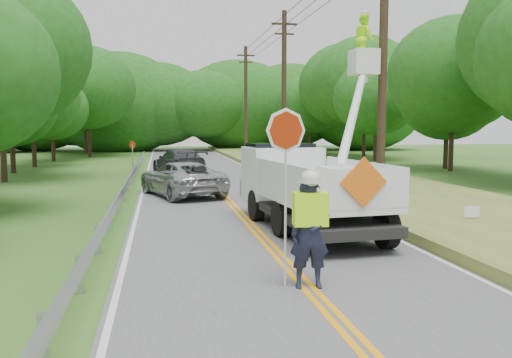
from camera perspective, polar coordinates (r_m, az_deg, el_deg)
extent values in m
plane|color=#345B1D|center=(9.59, 6.51, -12.53)|extent=(140.00, 140.00, 0.00)
cube|color=#4E4E51|center=(23.07, -3.52, -1.73)|extent=(7.20, 96.00, 0.02)
cube|color=#FFA10D|center=(23.05, -3.77, -1.71)|extent=(0.12, 96.00, 0.00)
cube|color=#FFA10D|center=(23.08, -3.27, -1.69)|extent=(0.12, 96.00, 0.00)
cube|color=silver|center=(22.93, -12.12, -1.86)|extent=(0.12, 96.00, 0.00)
cube|color=silver|center=(23.71, 4.79, -1.51)|extent=(0.12, 96.00, 0.00)
cube|color=#A1A4A9|center=(7.37, -21.69, -15.76)|extent=(0.12, 0.14, 0.70)
cube|color=#A1A4A9|center=(10.18, -18.30, -9.65)|extent=(0.12, 0.14, 0.70)
cube|color=#A1A4A9|center=(13.07, -16.46, -6.20)|extent=(0.12, 0.14, 0.70)
cube|color=#A1A4A9|center=(16.01, -15.30, -4.01)|extent=(0.12, 0.14, 0.70)
cube|color=#A1A4A9|center=(18.96, -14.50, -2.49)|extent=(0.12, 0.14, 0.70)
cube|color=#A1A4A9|center=(21.93, -13.92, -1.39)|extent=(0.12, 0.14, 0.70)
cube|color=#A1A4A9|center=(24.90, -13.48, -0.54)|extent=(0.12, 0.14, 0.70)
cube|color=#A1A4A9|center=(27.88, -13.13, 0.12)|extent=(0.12, 0.14, 0.70)
cube|color=#A1A4A9|center=(30.87, -12.85, 0.65)|extent=(0.12, 0.14, 0.70)
cube|color=#A1A4A9|center=(33.85, -12.62, 1.09)|extent=(0.12, 0.14, 0.70)
cube|color=#A1A4A9|center=(36.84, -12.43, 1.46)|extent=(0.12, 0.14, 0.70)
cube|color=#A1A4A9|center=(39.83, -12.26, 1.78)|extent=(0.12, 0.14, 0.70)
cube|color=#A1A4A9|center=(42.83, -12.12, 2.05)|extent=(0.12, 0.14, 0.70)
cube|color=#A1A4A9|center=(45.82, -12.00, 2.28)|extent=(0.12, 0.14, 0.70)
cube|color=#A1A4A9|center=(23.88, -13.39, -0.20)|extent=(0.05, 48.00, 0.34)
cylinder|color=black|center=(19.40, 13.35, 11.49)|extent=(0.30, 0.30, 10.00)
cylinder|color=black|center=(33.66, 3.00, 9.12)|extent=(0.30, 0.30, 10.00)
cube|color=black|center=(34.17, 3.04, 16.17)|extent=(1.60, 0.12, 0.12)
cube|color=black|center=(34.06, 3.03, 15.18)|extent=(1.20, 0.10, 0.10)
cylinder|color=black|center=(48.37, -1.10, 8.09)|extent=(0.30, 0.30, 10.00)
cube|color=black|center=(48.72, -1.10, 13.03)|extent=(1.60, 0.12, 0.12)
cube|color=black|center=(48.65, -1.10, 12.33)|extent=(1.20, 0.10, 0.10)
cylinder|color=black|center=(27.80, 4.78, 18.38)|extent=(0.03, 43.00, 0.03)
cylinder|color=black|center=(27.98, 6.24, 18.28)|extent=(0.03, 43.00, 0.03)
cylinder|color=black|center=(28.18, 7.68, 18.17)|extent=(0.03, 43.00, 0.03)
cube|color=#52662A|center=(24.88, 12.94, -1.00)|extent=(7.00, 96.00, 0.30)
cylinder|color=#332319|center=(31.30, -25.35, 3.40)|extent=(0.32, 0.32, 4.06)
cylinder|color=#332319|center=(36.99, -24.48, 2.43)|extent=(0.32, 0.32, 2.42)
ellipsoid|color=#214C11|center=(36.97, -24.67, 7.01)|extent=(5.65, 5.65, 4.97)
cylinder|color=#332319|center=(41.68, -22.57, 3.14)|extent=(0.32, 0.32, 2.88)
ellipsoid|color=#214C11|center=(41.69, -22.76, 7.97)|extent=(6.71, 6.71, 5.91)
cylinder|color=#332319|center=(47.82, -20.79, 3.29)|extent=(0.32, 0.32, 2.57)
ellipsoid|color=#214C11|center=(47.81, -20.92, 7.05)|extent=(5.99, 5.99, 5.27)
cylinder|color=#332319|center=(53.30, -17.32, 4.28)|extent=(0.32, 0.32, 3.80)
ellipsoid|color=#214C11|center=(53.41, -17.47, 9.26)|extent=(8.86, 8.86, 7.80)
cylinder|color=#332319|center=(59.40, -17.72, 4.23)|extent=(0.32, 0.32, 3.48)
ellipsoid|color=#214C11|center=(59.46, -17.85, 8.33)|extent=(8.12, 8.12, 7.15)
cylinder|color=#332319|center=(37.43, 20.08, 3.57)|extent=(0.32, 0.32, 3.65)
ellipsoid|color=#214C11|center=(37.55, 20.32, 10.39)|extent=(8.51, 8.51, 7.49)
cylinder|color=#332319|center=(39.50, 19.56, 3.10)|extent=(0.32, 0.32, 2.84)
ellipsoid|color=#214C11|center=(39.52, 19.73, 8.14)|extent=(6.63, 6.63, 5.84)
cylinder|color=#332319|center=(46.44, 12.59, 3.80)|extent=(0.32, 0.32, 3.12)
ellipsoid|color=#214C11|center=(46.48, 12.69, 8.50)|extent=(7.27, 7.27, 6.40)
cylinder|color=#332319|center=(50.06, 11.42, 4.48)|extent=(0.32, 0.32, 4.03)
ellipsoid|color=#214C11|center=(50.21, 11.54, 10.12)|extent=(9.41, 9.41, 8.28)
cylinder|color=#332319|center=(53.37, 9.52, 4.57)|extent=(0.32, 0.32, 4.00)
ellipsoid|color=#214C11|center=(53.50, 9.61, 9.80)|extent=(9.33, 9.33, 8.21)
cylinder|color=#332319|center=(58.57, 5.74, 4.26)|extent=(0.32, 0.32, 3.07)
ellipsoid|color=#214C11|center=(58.60, 5.77, 7.92)|extent=(7.16, 7.16, 6.30)
ellipsoid|color=#214C11|center=(68.24, -22.55, 7.39)|extent=(14.79, 11.09, 11.09)
ellipsoid|color=#214C11|center=(66.73, -18.53, 7.57)|extent=(13.11, 9.84, 9.84)
ellipsoid|color=#214C11|center=(65.34, -14.42, 7.73)|extent=(16.26, 12.19, 12.19)
ellipsoid|color=#214C11|center=(64.91, -10.58, 7.83)|extent=(13.22, 9.92, 9.92)
ellipsoid|color=#214C11|center=(63.37, -5.61, 7.95)|extent=(10.45, 7.84, 7.84)
ellipsoid|color=#214C11|center=(67.26, -1.90, 7.85)|extent=(15.00, 11.25, 11.25)
ellipsoid|color=#214C11|center=(67.70, 3.66, 7.82)|extent=(13.84, 10.38, 10.38)
ellipsoid|color=#214C11|center=(67.89, 7.09, 7.79)|extent=(10.57, 7.93, 7.93)
ellipsoid|color=#214C11|center=(67.55, 11.44, 7.73)|extent=(15.07, 11.31, 11.31)
imported|color=#191E33|center=(9.88, 5.78, -5.80)|extent=(0.78, 0.55, 2.02)
cube|color=#B2FF12|center=(9.80, 5.80, -3.18)|extent=(0.65, 0.44, 0.61)
ellipsoid|color=silver|center=(9.73, 5.84, 0.08)|extent=(0.38, 0.38, 0.30)
cylinder|color=#B7B7B7|center=(9.79, 3.15, -3.50)|extent=(0.04, 0.04, 2.82)
cylinder|color=#9A2306|center=(9.66, 3.20, 5.19)|extent=(0.78, 0.26, 0.81)
cylinder|color=black|center=(12.56, 5.58, -5.75)|extent=(0.39, 0.99, 0.97)
cylinder|color=black|center=(13.41, 13.70, -5.16)|extent=(0.39, 0.99, 0.97)
cylinder|color=black|center=(14.44, 2.70, -4.23)|extent=(0.39, 0.99, 0.97)
cylinder|color=black|center=(15.18, 9.98, -3.82)|extent=(0.39, 0.99, 0.97)
cylinder|color=black|center=(16.82, 0.02, -2.80)|extent=(0.39, 0.99, 0.97)
cylinder|color=black|center=(17.47, 6.43, -2.52)|extent=(0.39, 0.99, 0.97)
cube|color=black|center=(15.04, 6.01, -3.58)|extent=(2.71, 6.64, 0.25)
cube|color=silver|center=(14.32, 7.06, -2.01)|extent=(2.74, 4.84, 0.22)
cube|color=silver|center=(13.87, 2.72, -0.13)|extent=(0.49, 4.64, 0.91)
cube|color=silver|center=(14.74, 11.19, 0.12)|extent=(0.49, 4.64, 0.91)
cube|color=silver|center=(12.18, 11.24, -1.04)|extent=(2.32, 0.27, 0.91)
cube|color=silver|center=(17.49, 2.77, 0.42)|extent=(2.44, 2.12, 1.82)
cube|color=black|center=(17.63, 2.57, 2.60)|extent=(2.13, 1.49, 0.76)
cube|color=silver|center=(13.25, 8.93, -0.46)|extent=(0.99, 0.99, 0.81)
cube|color=silver|center=(19.15, 11.40, 12.08)|extent=(0.86, 0.86, 0.86)
imported|color=#B2FF12|center=(19.26, 11.45, 14.45)|extent=(0.62, 0.80, 1.65)
cube|color=orange|center=(12.10, 11.40, -0.37)|extent=(1.14, 0.14, 1.14)
imported|color=#A8ABAF|center=(23.02, -7.96, 0.05)|extent=(3.95, 5.72, 1.45)
imported|color=#383A41|center=(32.67, -8.21, 1.80)|extent=(3.46, 5.76, 1.56)
cylinder|color=#A1A4A9|center=(31.04, -13.00, 1.88)|extent=(0.06, 0.06, 2.00)
cylinder|color=#9A2306|center=(31.00, -13.03, 3.56)|extent=(0.34, 0.34, 0.46)
cube|color=white|center=(16.72, 21.99, -3.24)|extent=(0.47, 0.04, 0.33)
cylinder|color=#A1A4A9|center=(16.67, 21.41, -4.22)|extent=(0.02, 0.02, 0.47)
cylinder|color=#A1A4A9|center=(16.87, 22.50, -4.15)|extent=(0.02, 0.02, 0.47)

